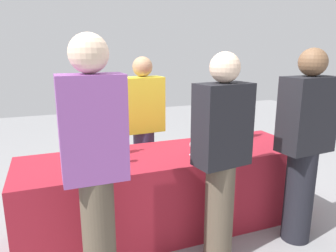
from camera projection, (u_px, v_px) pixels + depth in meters
The scene contains 16 objects.
ground_plane at pixel (168, 226), 2.99m from camera, with size 12.00×12.00×0.00m, color gray.
tasting_table at pixel (168, 190), 2.90m from camera, with size 2.59×0.76×0.73m, color maroon.
wine_bottle_0 at pixel (74, 145), 2.67m from camera, with size 0.07×0.07×0.33m.
wine_bottle_1 at pixel (119, 142), 2.77m from camera, with size 0.08×0.08×0.30m.
wine_bottle_2 at pixel (205, 133), 3.07m from camera, with size 0.08×0.08×0.32m.
wine_bottle_3 at pixel (220, 132), 3.08m from camera, with size 0.07×0.07×0.31m.
wine_bottle_4 at pixel (230, 131), 3.09m from camera, with size 0.07×0.07×0.34m.
wine_bottle_5 at pixel (247, 126), 3.29m from camera, with size 0.08×0.08×0.33m.
wine_glass_0 at pixel (73, 161), 2.34m from camera, with size 0.07×0.07×0.13m.
wine_glass_1 at pixel (124, 151), 2.55m from camera, with size 0.06×0.06×0.14m.
wine_glass_2 at pixel (193, 145), 2.75m from camera, with size 0.07×0.07×0.13m.
wine_glass_3 at pixel (209, 141), 2.86m from camera, with size 0.07×0.07×0.14m.
server_pouring at pixel (144, 125), 3.39m from camera, with size 0.43×0.26×1.56m.
guest_0 at pixel (95, 164), 1.92m from camera, with size 0.39×0.23×1.72m.
guest_1 at pixel (221, 155), 2.32m from camera, with size 0.43×0.28×1.62m.
guest_2 at pixel (304, 143), 2.59m from camera, with size 0.45×0.27×1.64m.
Camera 1 is at (-0.96, -2.50, 1.62)m, focal length 33.66 mm.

